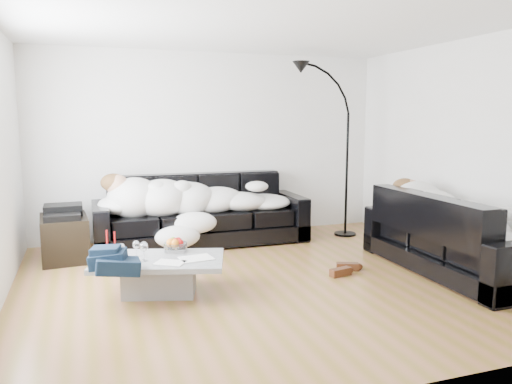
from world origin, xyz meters
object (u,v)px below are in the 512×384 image
object	(u,v)px
sofa_back	(201,210)
wine_glass_c	(144,251)
sleeper_back	(202,196)
wine_glass_a	(136,249)
fruit_bowl	(176,244)
candle_left	(107,243)
shoes	(344,269)
coffee_table	(160,276)
av_cabinet	(65,238)
stereo	(63,211)
sleeper_right	(454,214)
sofa_right	(453,233)
candle_right	(115,243)
floor_lamp	(347,161)
wine_glass_b	(122,252)

from	to	relation	value
sofa_back	wine_glass_c	size ratio (longest dim) A/B	15.25
sleeper_back	wine_glass_a	bearing A→B (deg)	-122.22
fruit_bowl	wine_glass_c	world-z (taller)	wine_glass_c
candle_left	shoes	size ratio (longest dim) A/B	0.61
coffee_table	av_cabinet	size ratio (longest dim) A/B	1.60
wine_glass_c	fruit_bowl	bearing A→B (deg)	35.42
shoes	stereo	distance (m)	3.36
sleeper_right	coffee_table	bearing A→B (deg)	84.03
sofa_back	coffee_table	xyz separation A→B (m)	(-0.82, -1.80, -0.28)
sleeper_right	wine_glass_c	world-z (taller)	sleeper_right
sofa_back	sofa_right	bearing A→B (deg)	-42.38
shoes	av_cabinet	size ratio (longest dim) A/B	0.54
candle_left	shoes	distance (m)	2.52
wine_glass_a	candle_right	bearing A→B (deg)	136.70
shoes	av_cabinet	world-z (taller)	av_cabinet
wine_glass_c	floor_lamp	size ratio (longest dim) A/B	0.09
wine_glass_c	coffee_table	bearing A→B (deg)	16.63
fruit_bowl	wine_glass_a	bearing A→B (deg)	-169.59
sofa_right	coffee_table	size ratio (longest dim) A/B	1.78
floor_lamp	shoes	bearing A→B (deg)	-99.64
sleeper_right	av_cabinet	world-z (taller)	sleeper_right
fruit_bowl	floor_lamp	distance (m)	3.12
fruit_bowl	candle_left	xyz separation A→B (m)	(-0.66, 0.06, 0.05)
wine_glass_a	av_cabinet	size ratio (longest dim) A/B	0.21
sleeper_back	floor_lamp	distance (m)	2.13
coffee_table	wine_glass_a	size ratio (longest dim) A/B	7.67
coffee_table	fruit_bowl	xyz separation A→B (m)	(0.19, 0.20, 0.25)
av_cabinet	sleeper_back	bearing A→B (deg)	1.70
sofa_back	wine_glass_a	xyz separation A→B (m)	(-1.03, -1.68, -0.02)
sofa_right	candle_right	world-z (taller)	sofa_right
coffee_table	candle_right	xyz separation A→B (m)	(-0.39, 0.30, 0.29)
candle_left	floor_lamp	distance (m)	3.67
av_cabinet	stereo	bearing A→B (deg)	0.00
stereo	floor_lamp	size ratio (longest dim) A/B	0.20
wine_glass_c	stereo	bearing A→B (deg)	115.17
sofa_back	floor_lamp	xyz separation A→B (m)	(2.08, -0.21, 0.61)
floor_lamp	av_cabinet	bearing A→B (deg)	-160.00
sleeper_right	wine_glass_b	world-z (taller)	sleeper_right
coffee_table	candle_right	world-z (taller)	candle_right
wine_glass_c	sofa_back	bearing A→B (deg)	62.28
sofa_back	wine_glass_a	distance (m)	1.97
candle_right	wine_glass_b	bearing A→B (deg)	-81.15
wine_glass_c	av_cabinet	bearing A→B (deg)	115.17
wine_glass_c	candle_left	world-z (taller)	candle_left
wine_glass_c	stereo	xyz separation A→B (m)	(-0.76, 1.62, 0.14)
fruit_bowl	stereo	size ratio (longest dim) A/B	0.53
coffee_table	av_cabinet	world-z (taller)	av_cabinet
sofa_right	sleeper_right	bearing A→B (deg)	-180.00
fruit_bowl	floor_lamp	bearing A→B (deg)	27.21
shoes	stereo	xyz separation A→B (m)	(-2.91, 1.58, 0.54)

